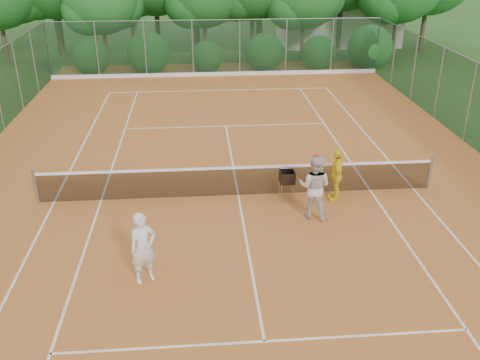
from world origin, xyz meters
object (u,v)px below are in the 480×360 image
player_white (143,248)px  player_center_grp (315,187)px  player_yellow (336,175)px  ball_hopper (287,178)px

player_white → player_center_grp: player_center_grp is taller
player_white → player_center_grp: size_ratio=0.91×
player_white → player_yellow: 6.47m
player_center_grp → player_yellow: (0.87, 1.01, -0.14)m
player_center_grp → ball_hopper: bearing=119.7°
player_white → player_yellow: player_white is taller
ball_hopper → player_white: bearing=-147.5°
player_yellow → player_white: bearing=-48.5°
player_white → ball_hopper: size_ratio=1.81×
player_white → player_center_grp: 5.20m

